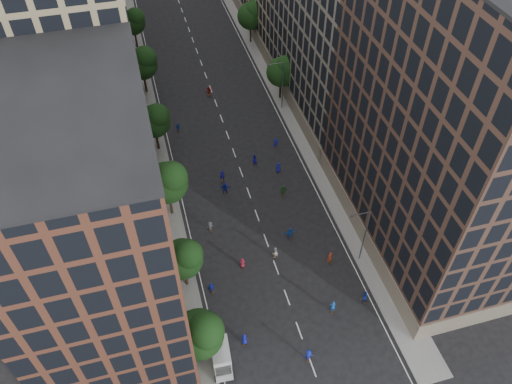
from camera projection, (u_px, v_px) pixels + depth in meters
ground at (228, 137)px, 80.36m from camera, size 240.00×240.00×0.00m
sidewalk_left at (148, 121)px, 83.13m from camera, size 4.00×105.00×0.15m
sidewalk_right at (285, 99)px, 87.53m from camera, size 4.00×105.00×0.15m
bldg_left_a at (95, 239)px, 46.66m from camera, size 14.00×22.00×30.00m
bldg_left_b at (82, 81)px, 61.30m from camera, size 14.00×26.00×34.00m
bldg_left_c at (82, 18)px, 78.86m from camera, size 14.00×20.00×28.00m
bldg_right_a at (444, 122)px, 54.15m from camera, size 14.00×30.00×36.00m
bldg_right_b at (341, 14)px, 74.65m from camera, size 14.00×28.00×33.00m
tree_left_0 at (201, 333)px, 49.85m from camera, size 5.20×5.20×8.83m
tree_left_1 at (184, 258)px, 56.84m from camera, size 4.80×4.80×8.21m
tree_left_2 at (168, 181)px, 64.29m from camera, size 5.60×5.60×9.45m
tree_left_3 at (155, 120)px, 74.06m from camera, size 5.00×5.00×8.58m
tree_left_4 at (143, 62)px, 84.57m from camera, size 5.40×5.40×9.08m
tree_left_5 at (134, 21)px, 95.59m from camera, size 4.80×4.80×8.33m
tree_right_a at (282, 70)px, 83.66m from camera, size 5.00×5.00×8.39m
tree_right_b at (252, 14)px, 96.81m from camera, size 5.20×5.20×8.83m
streetlamp_near at (364, 233)px, 59.80m from camera, size 2.64×0.22×9.06m
streetlamp_far at (282, 83)px, 81.89m from camera, size 2.64×0.22×9.06m
cargo_van at (221, 357)px, 53.07m from camera, size 2.34×4.47×2.31m
skater_0 at (244, 339)px, 54.96m from camera, size 0.94×0.80×1.64m
skater_1 at (333, 307)px, 57.66m from camera, size 0.78×0.61×1.88m
skater_2 at (364, 297)px, 58.55m from camera, size 1.05×0.90×1.86m
skater_3 at (308, 355)px, 53.64m from camera, size 1.19×0.84×1.68m
skater_4 at (211, 288)px, 59.62m from camera, size 1.00×0.58×1.61m
skater_5 at (290, 233)px, 65.37m from camera, size 1.58×0.58×1.67m
skater_6 at (242, 263)px, 62.18m from camera, size 0.76×0.51×1.52m
skater_7 at (330, 258)px, 62.55m from camera, size 0.78×0.62×1.85m
skater_8 at (275, 253)px, 63.15m from camera, size 1.02×0.93×1.72m
skater_9 at (210, 227)px, 66.28m from camera, size 1.04×0.66×1.54m
skater_10 at (283, 191)px, 70.57m from camera, size 1.22×0.76×1.93m
skater_11 at (225, 188)px, 71.07m from camera, size 1.72×0.84×1.77m
skater_12 at (278, 168)px, 74.08m from camera, size 0.94×0.75×1.67m
skater_13 at (222, 176)px, 72.78m from camera, size 0.75×0.56×1.86m
skater_14 at (254, 160)px, 75.10m from camera, size 1.02×0.84×1.89m
skater_15 at (276, 143)px, 77.92m from camera, size 1.24×0.93×1.71m
skater_16 at (178, 128)px, 80.75m from camera, size 0.97×0.50×1.58m
skater_17 at (209, 91)px, 87.64m from camera, size 1.69×0.72×1.77m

